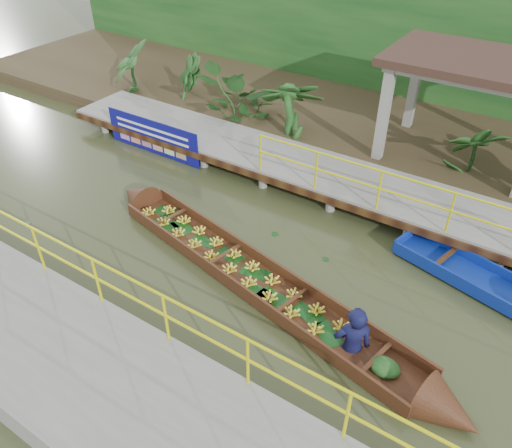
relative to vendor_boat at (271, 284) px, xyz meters
The scene contains 10 objects.
ground 1.53m from the vendor_boat, 153.51° to the left, with size 80.00×80.00×0.00m, color #2F361B.
land_strip 8.28m from the vendor_boat, 99.33° to the left, with size 30.00×8.00×0.45m, color #35271A.
far_dock 4.31m from the vendor_boat, 107.89° to the left, with size 16.00×2.06×1.66m.
near_dock 3.55m from the vendor_boat, 95.53° to the right, with size 18.00×2.40×1.73m.
pavilion 7.59m from the vendor_boat, 76.62° to the left, with size 4.40×3.00×3.00m.
foliage_backdrop 10.89m from the vendor_boat, 97.17° to the left, with size 30.00×0.80×4.00m, color #144018.
vendor_boat is the anchor object (origin of this frame).
moored_blue_boat 4.64m from the vendor_boat, 31.91° to the left, with size 3.57×1.68×0.82m.
blue_banner 6.81m from the vendor_boat, 152.45° to the left, with size 3.39×0.04×1.06m.
tropical_plants 6.77m from the vendor_boat, 117.39° to the left, with size 14.10×1.10×1.37m.
Camera 1 is at (5.07, -6.91, 7.17)m, focal length 35.00 mm.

